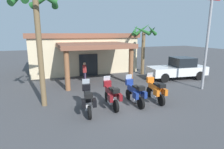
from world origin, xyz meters
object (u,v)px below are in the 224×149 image
(motorcycle_orange, at_px, (156,90))
(motorcycle_blue, at_px, (135,93))
(palm_tree_near_portico, at_px, (144,37))
(motorcycle_black, at_px, (88,100))
(pickup_truck_white, at_px, (178,69))
(motel_building, at_px, (82,52))
(motorcycle_maroon, at_px, (111,95))
(roadside_sign, at_px, (209,21))
(palm_tree_roadside, at_px, (37,14))
(pedestrian, at_px, (85,71))

(motorcycle_orange, bearing_deg, motorcycle_blue, 96.54)
(motorcycle_orange, xyz_separation_m, palm_tree_near_portico, (3.07, 6.91, 2.97))
(motorcycle_black, distance_m, palm_tree_near_portico, 10.62)
(palm_tree_near_portico, bearing_deg, motorcycle_black, -135.73)
(motorcycle_orange, relative_size, pickup_truck_white, 0.41)
(motel_building, distance_m, motorcycle_maroon, 11.08)
(motorcycle_maroon, relative_size, roadside_sign, 0.30)
(motorcycle_black, distance_m, motorcycle_blue, 2.83)
(motorcycle_orange, height_order, pickup_truck_white, pickup_truck_white)
(motorcycle_blue, bearing_deg, motorcycle_maroon, 86.35)
(motel_building, relative_size, motorcycle_maroon, 4.98)
(palm_tree_near_portico, relative_size, roadside_sign, 0.69)
(motel_building, height_order, motorcycle_maroon, motel_building)
(palm_tree_roadside, xyz_separation_m, palm_tree_near_portico, (9.45, 5.31, -1.35))
(motorcycle_black, bearing_deg, motorcycle_maroon, -70.75)
(roadside_sign, bearing_deg, motel_building, 124.25)
(motorcycle_blue, distance_m, palm_tree_near_portico, 8.76)
(motorcycle_orange, xyz_separation_m, roadside_sign, (4.70, 0.93, 4.17))
(pickup_truck_white, bearing_deg, motorcycle_orange, -134.99)
(pedestrian, bearing_deg, pickup_truck_white, 159.07)
(motorcycle_orange, relative_size, pedestrian, 1.30)
(pedestrian, xyz_separation_m, roadside_sign, (7.80, -4.91, 3.89))
(roadside_sign, bearing_deg, motorcycle_blue, -171.25)
(roadside_sign, bearing_deg, palm_tree_near_portico, 105.24)
(motorcycle_blue, xyz_separation_m, palm_tree_near_portico, (4.48, 6.92, 2.97))
(motorcycle_blue, xyz_separation_m, pedestrian, (-1.69, 5.85, 0.29))
(motorcycle_maroon, xyz_separation_m, palm_tree_near_portico, (5.89, 6.82, 2.97))
(motorcycle_maroon, bearing_deg, motorcycle_orange, -89.90)
(motorcycle_black, bearing_deg, roadside_sign, -75.39)
(palm_tree_roadside, bearing_deg, roadside_sign, -3.42)
(motorcycle_maroon, relative_size, palm_tree_roadside, 0.33)
(motorcycle_orange, bearing_deg, motel_building, 17.42)
(motorcycle_orange, xyz_separation_m, palm_tree_roadside, (-6.37, 1.59, 4.32))
(motel_building, bearing_deg, palm_tree_near_portico, -38.20)
(motorcycle_maroon, distance_m, pedestrian, 5.76)
(motorcycle_maroon, bearing_deg, motel_building, -1.30)
(motorcycle_blue, bearing_deg, palm_tree_near_portico, -32.61)
(motorcycle_orange, bearing_deg, roadside_sign, -72.63)
(motel_building, xyz_separation_m, palm_tree_roadside, (-4.17, -9.48, 2.94))
(motorcycle_maroon, distance_m, motorcycle_orange, 2.82)
(roadside_sign, bearing_deg, motorcycle_orange, -168.79)
(motorcycle_blue, bearing_deg, palm_tree_roadside, 72.44)
(pedestrian, relative_size, palm_tree_near_portico, 0.33)
(pickup_truck_white, height_order, palm_tree_near_portico, palm_tree_near_portico)
(motorcycle_blue, relative_size, palm_tree_roadside, 0.33)
(motorcycle_blue, relative_size, roadside_sign, 0.30)
(motorcycle_maroon, bearing_deg, palm_tree_near_portico, -38.92)
(motorcycle_blue, distance_m, motorcycle_orange, 1.41)
(motel_building, bearing_deg, motorcycle_orange, -78.67)
(motel_building, relative_size, motorcycle_black, 4.99)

